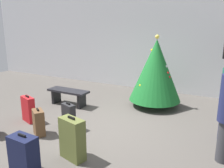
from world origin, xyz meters
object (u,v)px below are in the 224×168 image
Objects in this scene: suitcase_5 at (69,116)px; waiting_bench at (68,94)px; suitcase_2 at (72,139)px; suitcase_4 at (24,155)px; suitcase_3 at (39,123)px; holiday_tree at (156,70)px; suitcase_0 at (28,109)px.

waiting_bench is at bearing 128.45° from suitcase_5.
suitcase_2 reaches higher than suitcase_5.
suitcase_2 reaches higher than suitcase_4.
waiting_bench is 1.57× the size of suitcase_2.
suitcase_3 is (0.67, -1.91, -0.06)m from waiting_bench.
holiday_tree is 3.58m from suitcase_2.
suitcase_2 reaches higher than suitcase_3.
suitcase_2 is 1.17× the size of suitcase_4.
suitcase_3 is at bearing 161.37° from suitcase_2.
suitcase_0 reaches higher than suitcase_5.
suitcase_0 is 2.26m from suitcase_4.
suitcase_3 is at bearing 125.57° from suitcase_4.
suitcase_2 reaches higher than suitcase_0.
suitcase_4 is (-0.84, -4.21, -0.77)m from holiday_tree.
suitcase_2 is (1.93, -2.33, 0.04)m from waiting_bench.
suitcase_5 is (0.38, 0.58, 0.01)m from suitcase_3.
holiday_tree is 1.64× the size of waiting_bench.
suitcase_2 is at bearing -50.37° from waiting_bench.
waiting_bench is at bearing 129.63° from suitcase_2.
waiting_bench is 1.88× the size of suitcase_0.
suitcase_3 is at bearing -70.58° from waiting_bench.
holiday_tree is 2.59× the size of suitcase_2.
holiday_tree reaches higher than suitcase_3.
suitcase_4 reaches higher than suitcase_0.
suitcase_0 is 1.11× the size of suitcase_3.
suitcase_3 reaches higher than waiting_bench.
holiday_tree is 3.45× the size of suitcase_3.
suitcase_2 reaches higher than waiting_bench.
waiting_bench is 1.48m from suitcase_0.
suitcase_2 is 1.33× the size of suitcase_3.
suitcase_2 is 1.34m from suitcase_5.
holiday_tree is at bearing 61.45° from suitcase_3.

